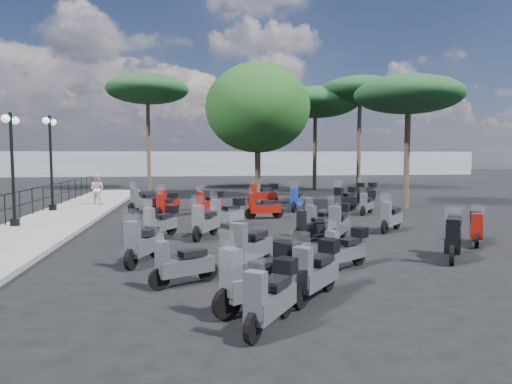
{
  "coord_description": "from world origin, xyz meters",
  "views": [
    {
      "loc": [
        -1.09,
        -14.91,
        2.65
      ],
      "look_at": [
        1.21,
        2.45,
        1.2
      ],
      "focal_mm": 32.0,
      "sensor_mm": 36.0,
      "label": 1
    }
  ],
  "objects": [
    {
      "name": "sidewalk",
      "position": [
        -6.5,
        3.0,
        0.07
      ],
      "size": [
        3.0,
        30.0,
        0.15
      ],
      "primitive_type": "cube",
      "color": "slate",
      "rests_on": "ground"
    },
    {
      "name": "lamp_post_2",
      "position": [
        -7.48,
        6.44,
        2.55
      ],
      "size": [
        0.34,
        1.24,
        4.21
      ],
      "rotation": [
        0.0,
        0.0,
        -0.0
      ],
      "color": "black",
      "rests_on": "sidewalk"
    },
    {
      "name": "pine_1",
      "position": [
        10.42,
        16.33,
        7.11
      ],
      "size": [
        5.54,
        5.54,
        8.11
      ],
      "color": "#38281E",
      "rests_on": "ground"
    },
    {
      "name": "scooter_9",
      "position": [
        -2.36,
        5.0,
        0.47
      ],
      "size": [
        0.9,
        1.44,
        1.25
      ],
      "rotation": [
        0.0,
        0.0,
        2.66
      ],
      "color": "black",
      "rests_on": "ground"
    },
    {
      "name": "scooter_2",
      "position": [
        -2.37,
        -3.79,
        0.49
      ],
      "size": [
        0.86,
        1.7,
        1.42
      ],
      "rotation": [
        0.0,
        0.0,
        2.77
      ],
      "color": "black",
      "rests_on": "ground"
    },
    {
      "name": "pine_0",
      "position": [
        7.73,
        18.28,
        6.45
      ],
      "size": [
        6.46,
        6.46,
        7.6
      ],
      "color": "#38281E",
      "rests_on": "ground"
    },
    {
      "name": "scooter_3",
      "position": [
        -2.22,
        -0.27,
        0.49
      ],
      "size": [
        1.07,
        1.41,
        1.29
      ],
      "rotation": [
        0.0,
        0.0,
        2.53
      ],
      "color": "black",
      "rests_on": "ground"
    },
    {
      "name": "scooter_17",
      "position": [
        2.31,
        -4.91,
        0.46
      ],
      "size": [
        1.32,
        0.99,
        1.21
      ],
      "rotation": [
        0.0,
        0.0,
        2.17
      ],
      "color": "black",
      "rests_on": "ground"
    },
    {
      "name": "pedestrian_far",
      "position": [
        -5.99,
        8.67,
        0.91
      ],
      "size": [
        0.91,
        0.82,
        1.52
      ],
      "primitive_type": "imported",
      "rotation": [
        0.0,
        0.0,
        2.74
      ],
      "color": "beige",
      "rests_on": "sidewalk"
    },
    {
      "name": "scooter_7",
      "position": [
        -0.82,
        -0.62,
        0.49
      ],
      "size": [
        0.94,
        1.65,
        1.41
      ],
      "rotation": [
        0.0,
        0.0,
        2.7
      ],
      "color": "black",
      "rests_on": "ground"
    },
    {
      "name": "scooter_6",
      "position": [
        0.13,
        -4.67,
        0.51
      ],
      "size": [
        1.17,
        1.57,
        1.47
      ],
      "rotation": [
        0.0,
        0.0,
        2.53
      ],
      "color": "black",
      "rests_on": "ground"
    },
    {
      "name": "scooter_8",
      "position": [
        0.01,
        1.31,
        0.52
      ],
      "size": [
        1.42,
        1.25,
        1.37
      ],
      "rotation": [
        0.0,
        0.0,
        2.27
      ],
      "color": "black",
      "rests_on": "ground"
    },
    {
      "name": "scooter_1",
      "position": [
        -1.38,
        -5.77,
        0.42
      ],
      "size": [
        1.38,
        0.88,
        1.22
      ],
      "rotation": [
        0.0,
        0.0,
        2.09
      ],
      "color": "black",
      "rests_on": "ground"
    },
    {
      "name": "scooter_13",
      "position": [
        2.48,
        -1.47,
        0.43
      ],
      "size": [
        1.52,
        0.63,
        1.23
      ],
      "rotation": [
        0.0,
        0.0,
        1.83
      ],
      "color": "black",
      "rests_on": "ground"
    },
    {
      "name": "scooter_5",
      "position": [
        0.01,
        -8.26,
        0.49
      ],
      "size": [
        1.04,
        1.42,
        1.29
      ],
      "rotation": [
        0.0,
        0.0,
        2.55
      ],
      "color": "black",
      "rests_on": "ground"
    },
    {
      "name": "pine_2",
      "position": [
        -4.54,
        19.87,
        7.38
      ],
      "size": [
        6.04,
        6.04,
        8.47
      ],
      "color": "#38281E",
      "rests_on": "ground"
    },
    {
      "name": "scooter_10",
      "position": [
        -2.37,
        6.54,
        0.46
      ],
      "size": [
        0.98,
        1.47,
        1.32
      ],
      "rotation": [
        0.0,
        0.0,
        2.6
      ],
      "color": "black",
      "rests_on": "ground"
    },
    {
      "name": "scooter_26",
      "position": [
        8.26,
        9.2,
        0.53
      ],
      "size": [
        1.51,
        1.2,
        1.41
      ],
      "rotation": [
        0.0,
        0.0,
        2.21
      ],
      "color": "black",
      "rests_on": "ground"
    },
    {
      "name": "ground",
      "position": [
        0.0,
        0.0,
        0.0
      ],
      "size": [
        120.0,
        120.0,
        0.0
      ],
      "primitive_type": "plane",
      "color": "black",
      "rests_on": "ground"
    },
    {
      "name": "scooter_22",
      "position": [
        5.3,
        -4.36,
        0.53
      ],
      "size": [
        1.11,
        1.57,
        1.41
      ],
      "rotation": [
        0.0,
        0.0,
        2.57
      ],
      "color": "black",
      "rests_on": "ground"
    },
    {
      "name": "scooter_24",
      "position": [
        5.51,
        -0.2,
        0.47
      ],
      "size": [
        1.24,
        1.31,
        1.35
      ],
      "rotation": [
        0.0,
        0.0,
        2.39
      ],
      "color": "black",
      "rests_on": "ground"
    },
    {
      "name": "lamp_post_1",
      "position": [
        -7.39,
        1.87,
        2.4
      ],
      "size": [
        0.31,
        1.16,
        3.94
      ],
      "rotation": [
        0.0,
        0.0,
        0.03
      ],
      "color": "black",
      "rests_on": "sidewalk"
    },
    {
      "name": "broadleaf_tree",
      "position": [
        2.73,
        13.14,
        5.47
      ],
      "size": [
        6.46,
        6.46,
        8.22
      ],
      "color": "#38281E",
      "rests_on": "ground"
    },
    {
      "name": "scooter_21",
      "position": [
        5.78,
        5.33,
        0.56
      ],
      "size": [
        1.54,
        1.34,
        1.49
      ],
      "rotation": [
        0.0,
        0.0,
        2.27
      ],
      "color": "black",
      "rests_on": "ground"
    },
    {
      "name": "scooter_15",
      "position": [
        -0.51,
        5.38,
        0.49
      ],
      "size": [
        1.31,
        1.2,
        1.29
      ],
      "rotation": [
        0.0,
        0.0,
        2.3
      ],
      "color": "black",
      "rests_on": "ground"
    },
    {
      "name": "scooter_20",
      "position": [
        3.57,
        5.84,
        0.5
      ],
      "size": [
        0.96,
        1.7,
        1.45
      ],
      "rotation": [
        0.0,
        0.0,
        2.71
      ],
      "color": "black",
      "rests_on": "ground"
    },
    {
      "name": "distant_hills",
      "position": [
        0.0,
        45.0,
        1.5
      ],
      "size": [
        70.0,
        8.0,
        3.0
      ],
      "primitive_type": "cube",
      "color": "gray",
      "rests_on": "ground"
    },
    {
      "name": "pine_3",
      "position": [
        9.16,
        6.28,
        5.5
      ],
      "size": [
        5.23,
        5.23,
        6.44
      ],
      "color": "#38281E",
      "rests_on": "ground"
    },
    {
      "name": "railing",
      "position": [
        -7.8,
        2.8,
        0.9
      ],
      "size": [
        0.04,
        26.04,
        1.1
      ],
      "color": "black",
      "rests_on": "sidewalk"
    },
    {
      "name": "scooter_12",
      "position": [
        -0.05,
        -7.42,
        0.55
      ],
      "size": [
        1.63,
        1.15,
        1.46
      ],
      "rotation": [
        0.0,
        0.0,
        2.14
      ],
      "color": "black",
      "rests_on": "ground"
    },
    {
      "name": "scooter_16",
      "position": [
        2.47,
        9.05,
        0.54
      ],
      "size": [
        1.74,
        0.83,
        1.43
      ],
      "rotation": [
        0.0,
        0.0,
        1.89
      ],
      "color": "black",
      "rests_on": "ground"
    },
    {
      "name": "scooter_23",
      "position": [
        7.07,
        -2.6,
        0.47
      ],
      "size": [
        0.94,
        1.4,
        1.24
      ],
      "rotation": [
        0.0,
        0.0,
        2.61
      ],
      "color": "black",
      "rests_on": "ground"
    },
    {
      "name": "scooter_25",
      "position": [
        6.34,
        4.2,
        0.43
      ],
      "size": [
        1.04,
        1.28,
        1.24
      ],
      "rotation": [
        0.0,
        0.0,
        2.48
      ],
      "color": "black",
      "rests_on": "ground"
    },
    {
      "name": "scooter_14",
      "position": [
        1.64,
        3.47,
        0.46
      ],
      "size": [
        1.66,
        0.59,
        1.33
      ],
      "rotation": [
        0.0,
        0.0,
        1.75
      ],
      "color": "black",
      "rests_on": "ground"
    },
    {
      "name": "scooter_19",
      "position": [
        2.99,
        -0.66,
        0.5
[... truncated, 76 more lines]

